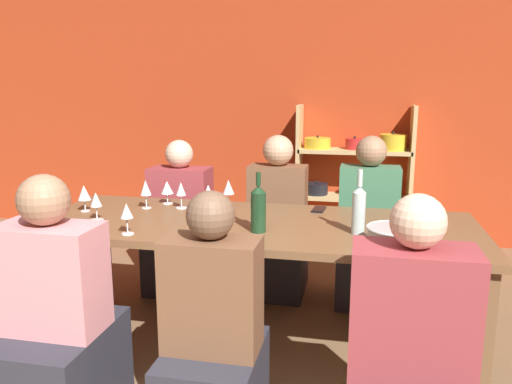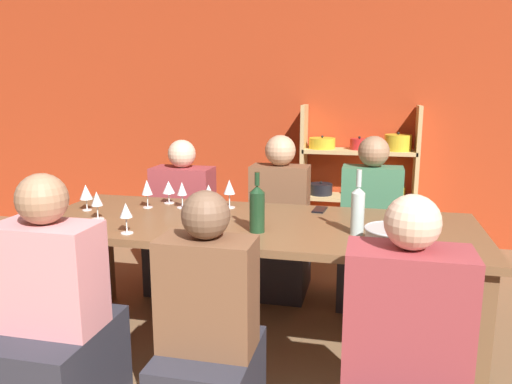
{
  "view_description": "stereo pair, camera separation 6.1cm",
  "coord_description": "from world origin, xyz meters",
  "views": [
    {
      "loc": [
        0.48,
        -1.15,
        1.49
      ],
      "look_at": [
        -0.1,
        1.59,
        0.91
      ],
      "focal_mm": 35.0,
      "sensor_mm": 36.0,
      "label": 1
    },
    {
      "loc": [
        0.54,
        -1.14,
        1.49
      ],
      "look_at": [
        -0.1,
        1.59,
        0.91
      ],
      "focal_mm": 35.0,
      "sensor_mm": 36.0,
      "label": 2
    }
  ],
  "objects": [
    {
      "name": "mixing_bowl",
      "position": [
        0.65,
        1.18,
        0.81
      ],
      "size": [
        0.27,
        0.27,
        0.1
      ],
      "color": "#B7BABC",
      "rests_on": "dining_table"
    },
    {
      "name": "cell_phone",
      "position": [
        0.24,
        1.84,
        0.77
      ],
      "size": [
        0.08,
        0.16,
        0.01
      ],
      "color": "black",
      "rests_on": "dining_table"
    },
    {
      "name": "person_near_c",
      "position": [
        -0.83,
        0.69,
        0.41
      ],
      "size": [
        0.46,
        0.57,
        1.14
      ],
      "color": "#2D2D38",
      "rests_on": "ground_plane"
    },
    {
      "name": "wine_bottle_dark",
      "position": [
        0.48,
        1.37,
        0.89
      ],
      "size": [
        0.07,
        0.07,
        0.34
      ],
      "color": "#B2C6C1",
      "rests_on": "dining_table"
    },
    {
      "name": "wine_glass_red_d",
      "position": [
        -0.39,
        1.61,
        0.89
      ],
      "size": [
        0.08,
        0.08,
        0.18
      ],
      "color": "white",
      "rests_on": "dining_table"
    },
    {
      "name": "wine_bottle_green",
      "position": [
        -0.02,
        1.3,
        0.89
      ],
      "size": [
        0.08,
        0.08,
        0.32
      ],
      "color": "#19381E",
      "rests_on": "dining_table"
    },
    {
      "name": "dining_table",
      "position": [
        -0.1,
        1.49,
        0.68
      ],
      "size": [
        2.47,
        0.95,
        0.76
      ],
      "color": "brown",
      "rests_on": "ground_plane"
    },
    {
      "name": "wine_glass_red_a",
      "position": [
        -0.67,
        1.12,
        0.88
      ],
      "size": [
        0.07,
        0.07,
        0.16
      ],
      "color": "white",
      "rests_on": "dining_table"
    },
    {
      "name": "person_far_b",
      "position": [
        0.55,
        2.3,
        0.43
      ],
      "size": [
        0.41,
        0.51,
        1.18
      ],
      "rotation": [
        0.0,
        0.0,
        3.14
      ],
      "color": "#2D2D38",
      "rests_on": "ground_plane"
    },
    {
      "name": "wall_back_red",
      "position": [
        0.0,
        3.83,
        1.35
      ],
      "size": [
        8.8,
        0.06,
        2.7
      ],
      "color": "#B23819",
      "rests_on": "ground_plane"
    },
    {
      "name": "wine_glass_red_b",
      "position": [
        -0.6,
        1.72,
        0.88
      ],
      "size": [
        0.07,
        0.07,
        0.17
      ],
      "color": "white",
      "rests_on": "dining_table"
    },
    {
      "name": "wine_glass_white_a",
      "position": [
        -1.15,
        1.52,
        0.87
      ],
      "size": [
        0.08,
        0.08,
        0.16
      ],
      "color": "white",
      "rests_on": "dining_table"
    },
    {
      "name": "shelf_unit",
      "position": [
        0.42,
        3.63,
        0.56
      ],
      "size": [
        1.08,
        0.3,
        1.35
      ],
      "color": "tan",
      "rests_on": "ground_plane"
    },
    {
      "name": "person_far_a",
      "position": [
        -0.82,
        2.28,
        0.4
      ],
      "size": [
        0.45,
        0.56,
        1.13
      ],
      "rotation": [
        0.0,
        0.0,
        3.14
      ],
      "color": "#2D2D38",
      "rests_on": "ground_plane"
    },
    {
      "name": "wine_glass_empty_c",
      "position": [
        -0.73,
        1.82,
        0.87
      ],
      "size": [
        0.08,
        0.08,
        0.15
      ],
      "color": "white",
      "rests_on": "dining_table"
    },
    {
      "name": "wine_glass_red_c",
      "position": [
        -0.97,
        1.34,
        0.87
      ],
      "size": [
        0.07,
        0.07,
        0.16
      ],
      "color": "white",
      "rests_on": "dining_table"
    },
    {
      "name": "person_far_c",
      "position": [
        -0.09,
        2.34,
        0.43
      ],
      "size": [
        0.42,
        0.52,
        1.17
      ],
      "rotation": [
        0.0,
        0.0,
        3.14
      ],
      "color": "#2D2D38",
      "rests_on": "ground_plane"
    },
    {
      "name": "wine_glass_empty_b",
      "position": [
        -0.81,
        1.67,
        0.89
      ],
      "size": [
        0.07,
        0.07,
        0.18
      ],
      "color": "white",
      "rests_on": "dining_table"
    },
    {
      "name": "person_near_a",
      "position": [
        -0.09,
        0.67,
        0.4
      ],
      "size": [
        0.39,
        0.49,
        1.1
      ],
      "color": "#2D2D38",
      "rests_on": "ground_plane"
    },
    {
      "name": "person_near_b",
      "position": [
        0.69,
        0.66,
        0.4
      ],
      "size": [
        0.45,
        0.57,
        1.13
      ],
      "color": "#2D2D38",
      "rests_on": "ground_plane"
    },
    {
      "name": "wine_glass_empty_a",
      "position": [
        -0.31,
        1.78,
        0.89
      ],
      "size": [
        0.07,
        0.07,
        0.18
      ],
      "color": "white",
      "rests_on": "dining_table"
    }
  ]
}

